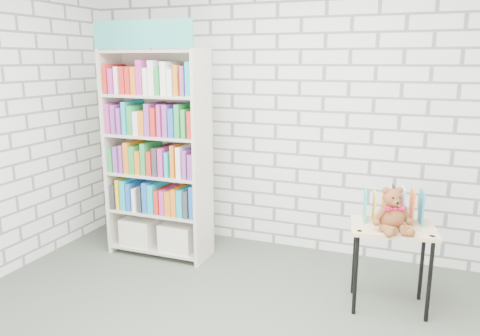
% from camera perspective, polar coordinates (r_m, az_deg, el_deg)
% --- Properties ---
extents(room_shell, '(4.52, 4.02, 2.81)m').
position_cam_1_polar(room_shell, '(2.68, -3.29, 10.97)').
color(room_shell, silver).
rests_on(room_shell, ground).
extents(bookshelf, '(0.99, 0.38, 2.22)m').
position_cam_1_polar(bookshelf, '(4.53, -9.98, 1.76)').
color(bookshelf, beige).
rests_on(bookshelf, ground).
extents(display_table, '(0.68, 0.52, 0.66)m').
position_cam_1_polar(display_table, '(3.75, 18.06, -8.08)').
color(display_table, '#D8BF81').
rests_on(display_table, ground).
extents(table_books, '(0.45, 0.26, 0.26)m').
position_cam_1_polar(table_books, '(3.78, 18.14, -4.42)').
color(table_books, '#2BBAAC').
rests_on(table_books, display_table).
extents(teddy_bear, '(0.31, 0.29, 0.32)m').
position_cam_1_polar(teddy_bear, '(3.59, 18.11, -5.30)').
color(teddy_bear, brown).
rests_on(teddy_bear, display_table).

